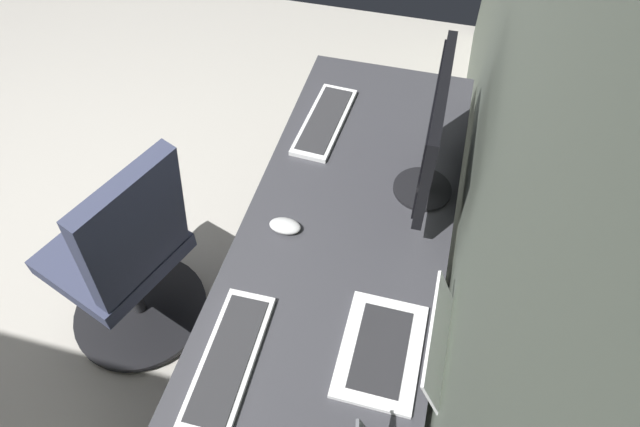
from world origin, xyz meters
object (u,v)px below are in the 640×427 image
object	(u,v)px
keyboard_spare	(228,359)
office_chair	(128,263)
drawer_pedestal	(337,338)
keyboard_main	(325,121)
monitor_primary	(433,133)
mouse_main	(285,226)
laptop_leftmost	(404,349)

from	to	relation	value
keyboard_spare	office_chair	size ratio (longest dim) A/B	0.44
drawer_pedestal	keyboard_main	xyz separation A→B (m)	(-0.68, -0.22, 0.39)
monitor_primary	office_chair	distance (m)	1.19
keyboard_spare	office_chair	world-z (taller)	office_chair
office_chair	drawer_pedestal	bearing A→B (deg)	86.98
office_chair	mouse_main	bearing A→B (deg)	99.43
keyboard_spare	laptop_leftmost	bearing A→B (deg)	106.35
keyboard_spare	office_chair	xyz separation A→B (m)	(-0.38, -0.58, -0.28)
mouse_main	drawer_pedestal	bearing A→B (deg)	56.90
laptop_leftmost	keyboard_spare	size ratio (longest dim) A/B	0.78
monitor_primary	keyboard_main	world-z (taller)	monitor_primary
laptop_leftmost	keyboard_main	distance (m)	0.99
drawer_pedestal	monitor_primary	distance (m)	0.79
monitor_primary	office_chair	world-z (taller)	monitor_primary
laptop_leftmost	office_chair	size ratio (longest dim) A/B	0.34
keyboard_spare	mouse_main	distance (m)	0.48
keyboard_main	mouse_main	size ratio (longest dim) A/B	4.11
drawer_pedestal	keyboard_main	bearing A→B (deg)	-161.78
laptop_leftmost	office_chair	bearing A→B (deg)	-103.35
mouse_main	keyboard_main	bearing A→B (deg)	-179.26
drawer_pedestal	office_chair	xyz separation A→B (m)	(-0.04, -0.81, 0.11)
drawer_pedestal	office_chair	world-z (taller)	office_chair
monitor_primary	laptop_leftmost	distance (m)	0.66
laptop_leftmost	mouse_main	size ratio (longest dim) A/B	3.15
drawer_pedestal	keyboard_spare	world-z (taller)	keyboard_spare
monitor_primary	keyboard_spare	xyz separation A→B (m)	(0.76, -0.42, -0.25)
mouse_main	office_chair	size ratio (longest dim) A/B	0.11
monitor_primary	keyboard_main	bearing A→B (deg)	-121.59
office_chair	laptop_leftmost	bearing A→B (deg)	76.65
mouse_main	office_chair	bearing A→B (deg)	-80.57
laptop_leftmost	monitor_primary	bearing A→B (deg)	-176.51
monitor_primary	laptop_leftmost	bearing A→B (deg)	3.49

